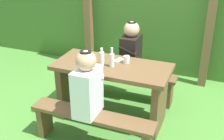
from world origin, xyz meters
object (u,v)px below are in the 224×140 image
(bench_far, at_px, (127,78))
(bottle_left, at_px, (112,59))
(drinking_glass, at_px, (127,59))
(cell_phone, at_px, (118,60))
(person_black_coat, at_px, (131,49))
(picnic_table, at_px, (112,83))
(person_white_shirt, at_px, (87,86))
(bench_near, at_px, (92,123))
(bottle_right, at_px, (102,58))

(bench_far, relative_size, bottle_left, 5.89)
(drinking_glass, distance_m, cell_phone, 0.13)
(person_black_coat, bearing_deg, bench_far, 175.88)
(picnic_table, bearing_deg, person_white_shirt, -94.34)
(bottle_left, height_order, cell_phone, bottle_left)
(drinking_glass, bearing_deg, person_black_coat, 101.61)
(person_black_coat, bearing_deg, bottle_left, -92.81)
(drinking_glass, bearing_deg, picnic_table, -139.71)
(bottle_left, bearing_deg, bench_near, -91.63)
(bench_near, bearing_deg, drinking_glass, 78.68)
(picnic_table, bearing_deg, bottle_left, -71.19)
(bench_far, distance_m, person_black_coat, 0.45)
(person_white_shirt, bearing_deg, bench_far, 87.83)
(bench_near, relative_size, bench_far, 1.00)
(person_white_shirt, distance_m, drinking_glass, 0.73)
(person_white_shirt, bearing_deg, picnic_table, 85.66)
(person_white_shirt, distance_m, person_black_coat, 1.17)
(person_black_coat, bearing_deg, drinking_glass, -78.39)
(picnic_table, relative_size, person_white_shirt, 1.95)
(picnic_table, xyz_separation_m, bottle_right, (-0.11, -0.05, 0.33))
(bench_far, height_order, bottle_left, bottle_left)
(person_white_shirt, relative_size, cell_phone, 5.14)
(bottle_left, bearing_deg, drinking_glass, 52.66)
(cell_phone, bearing_deg, person_black_coat, 105.81)
(picnic_table, xyz_separation_m, person_black_coat, (0.05, 0.58, 0.24))
(drinking_glass, bearing_deg, person_white_shirt, -104.80)
(bench_far, relative_size, person_white_shirt, 1.95)
(bottle_right, bearing_deg, picnic_table, 23.73)
(picnic_table, bearing_deg, bench_far, 90.00)
(drinking_glass, bearing_deg, bench_near, -101.32)
(bottle_left, bearing_deg, person_black_coat, 87.19)
(bench_near, xyz_separation_m, person_white_shirt, (-0.04, 0.00, 0.45))
(drinking_glass, xyz_separation_m, cell_phone, (-0.12, 0.04, -0.04))
(bench_far, distance_m, drinking_glass, 0.70)
(bench_far, distance_m, person_white_shirt, 1.25)
(bottle_left, bearing_deg, bench_far, 91.40)
(drinking_glass, height_order, bottle_right, bottle_right)
(bench_near, distance_m, bottle_left, 0.77)
(cell_phone, bearing_deg, bench_near, -73.04)
(picnic_table, bearing_deg, person_black_coat, 85.47)
(person_white_shirt, bearing_deg, person_black_coat, 85.56)
(bottle_right, bearing_deg, drinking_glass, 33.72)
(picnic_table, height_order, cell_phone, cell_phone)
(person_black_coat, relative_size, cell_phone, 5.14)
(bench_far, height_order, cell_phone, cell_phone)
(drinking_glass, height_order, cell_phone, drinking_glass)
(person_black_coat, relative_size, drinking_glass, 8.09)
(picnic_table, bearing_deg, bench_near, -90.00)
(bench_far, xyz_separation_m, person_black_coat, (0.05, -0.00, 0.45))
(person_black_coat, relative_size, bottle_left, 3.03)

